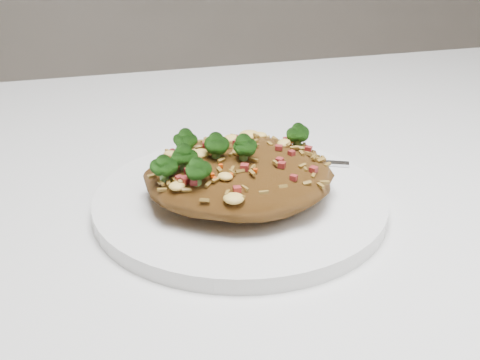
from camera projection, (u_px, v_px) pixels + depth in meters
name	position (u px, v px, depth m)	size (l,w,h in m)	color
dining_table	(322.00, 265.00, 0.67)	(1.20, 0.80, 0.75)	silver
plate	(240.00, 203.00, 0.58)	(0.25, 0.25, 0.01)	white
fried_rice	(239.00, 167.00, 0.57)	(0.16, 0.15, 0.06)	brown
fork	(272.00, 160.00, 0.64)	(0.16, 0.08, 0.00)	silver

